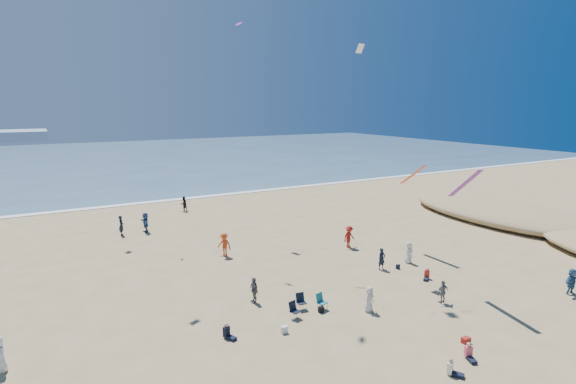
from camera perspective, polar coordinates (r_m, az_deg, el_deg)
ocean at (r=107.69m, az=-24.44°, el=3.63°), size 220.00×100.00×0.06m
surf_line at (r=58.61m, az=-19.87°, el=-1.53°), size 220.00×1.20×0.08m
standing_flyers at (r=36.02m, az=-3.13°, el=-7.19°), size 35.09×35.93×1.93m
seated_group at (r=26.48m, az=0.96°, el=-15.30°), size 28.65×22.90×0.84m
chair_cluster at (r=27.46m, az=2.38°, el=-14.11°), size 2.74×1.50×1.00m
white_tote at (r=25.39m, az=-0.47°, el=-17.08°), size 0.35×0.20×0.40m
black_backpack at (r=27.65m, az=4.21°, el=-14.65°), size 0.30×0.22×0.38m
cooler at (r=26.22m, az=21.65°, el=-17.09°), size 0.45×0.30×0.30m
navy_bag at (r=35.21m, az=13.78°, el=-9.19°), size 0.28×0.18×0.34m
kites_aloft at (r=30.79m, az=7.32°, el=16.71°), size 44.95×43.39×29.40m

